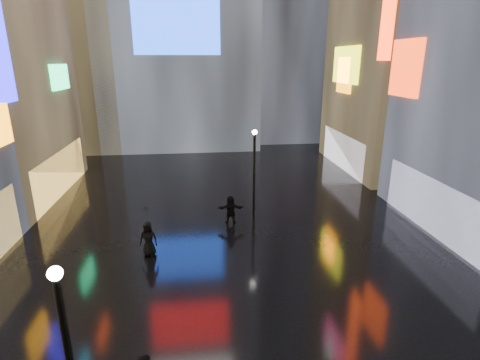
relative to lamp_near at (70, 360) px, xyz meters
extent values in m
plane|color=black|center=(4.31, 13.69, -2.94)|extent=(140.00, 140.00, 0.00)
cube|color=#FFC659|center=(-6.79, 19.69, -1.44)|extent=(0.20, 10.00, 3.00)
cube|color=#16CA67|center=(-6.54, 21.52, 4.97)|extent=(0.25, 3.00, 1.71)
cube|color=white|center=(15.41, 10.69, -1.44)|extent=(0.20, 9.00, 3.00)
cube|color=red|center=(15.16, 14.82, 5.64)|extent=(0.25, 2.99, 3.26)
cube|color=white|center=(15.41, 23.69, -1.44)|extent=(0.20, 9.00, 3.00)
cube|color=yellow|center=(15.16, 24.01, 5.71)|extent=(0.25, 4.92, 2.91)
cube|color=orange|center=(15.16, 24.13, 4.90)|extent=(0.25, 2.63, 2.87)
cube|color=#194CFF|center=(1.31, 30.59, 9.06)|extent=(8.00, 0.20, 5.00)
cube|color=black|center=(-9.69, 35.69, 10.06)|extent=(10.00, 10.00, 26.00)
sphere|color=white|center=(0.00, 0.00, 2.11)|extent=(0.30, 0.30, 0.30)
cylinder|color=black|center=(6.17, 14.45, -0.44)|extent=(0.16, 0.16, 5.00)
sphere|color=white|center=(6.17, 14.45, 2.11)|extent=(0.30, 0.30, 0.30)
imported|color=black|center=(0.36, 9.81, -2.08)|extent=(0.90, 0.64, 1.73)
imported|color=black|center=(4.62, 13.11, -2.12)|extent=(1.55, 0.57, 1.65)
imported|color=black|center=(0.36, 9.81, -0.81)|extent=(1.09, 1.08, 0.81)
camera|label=1|loc=(2.87, -6.78, 6.09)|focal=28.00mm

